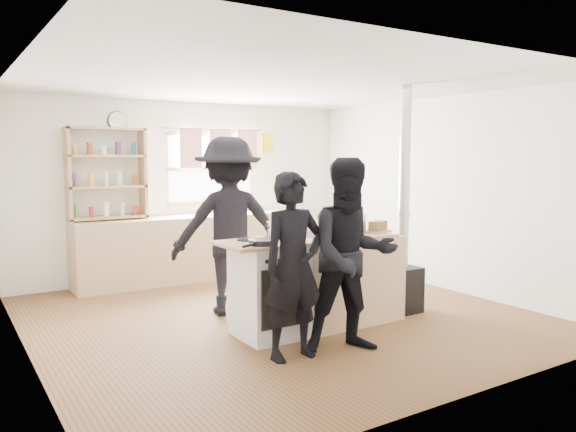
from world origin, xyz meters
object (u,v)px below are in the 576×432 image
Objects in this scene: cooking_island at (320,281)px; flue_heater at (403,254)px; thermos at (239,202)px; roast_tray at (326,233)px; person_near_left at (294,266)px; stockpot_counter at (352,223)px; stockpot_stove at (277,229)px; person_near_right at (352,256)px; person_far at (229,226)px; bread_board at (378,228)px; skillet_greens at (263,242)px.

cooking_island is 1.12m from flue_heater.
thermos is 0.79× the size of roast_tray.
thermos is at bearing 69.72° from person_near_left.
person_near_left is at bearing -150.82° from stockpot_counter.
stockpot_counter is at bearing 10.18° from roast_tray.
stockpot_stove is 0.95m from person_near_right.
flue_heater reaches higher than stockpot_counter.
cooking_island is 1.01× the size of person_far.
roast_tray reaches higher than cooking_island.
roast_tray is 1.83× the size of stockpot_stove.
stockpot_stove is 0.88m from person_near_left.
person_near_right is (0.21, -0.91, -0.15)m from stockpot_stove.
bread_board is at bearing 19.98° from person_near_left.
bread_board is at bearing -14.03° from stockpot_stove.
person_far is at bearing 83.55° from person_near_left.
stockpot_counter reaches higher than roast_tray.
stockpot_stove is 0.84m from stockpot_counter.
bread_board is at bearing -4.80° from roast_tray.
bread_board is 0.17× the size of person_far.
person_near_left is 0.55m from person_near_right.
bread_board is at bearing 55.56° from person_near_right.
cooking_island is 4.92× the size of roast_tray.
thermos reaches higher than cooking_island.
flue_heater is 1.56× the size of person_near_left.
person_near_right is at bearing -143.50° from bread_board.
cooking_island is 0.50m from roast_tray.
person_near_left is at bearing -109.93° from thermos.
bread_board is at bearing 2.97° from skillet_greens.
bread_board is 1.09m from person_near_right.
stockpot_stove reaches higher than bread_board.
stockpot_counter is 0.18× the size of person_near_right.
flue_heater is at bearing 17.02° from person_near_left.
cooking_island is (-0.51, -2.77, -0.59)m from thermos.
person_near_right reaches higher than person_near_left.
thermos is at bearing 79.47° from cooking_island.
stockpot_counter is 0.12× the size of flue_heater.
stockpot_counter is 0.19× the size of person_near_left.
person_near_right is (-1.29, -0.69, 0.21)m from flue_heater.
thermos is 3.58m from person_near_right.
flue_heater is (0.59, -2.82, -0.41)m from thermos.
flue_heater is 1.29× the size of person_far.
stockpot_counter is 1.34m from person_near_left.
stockpot_counter reaches higher than skillet_greens.
cooking_island is at bearing 172.20° from bread_board.
flue_heater reaches higher than person_near_left.
flue_heater is 1.45× the size of person_near_right.
bread_board is (0.25, -0.12, -0.05)m from stockpot_counter.
flue_heater is 1.91m from person_near_left.
bread_board is 1.61m from person_far.
stockpot_stove is (-0.91, -2.59, -0.05)m from thermos.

